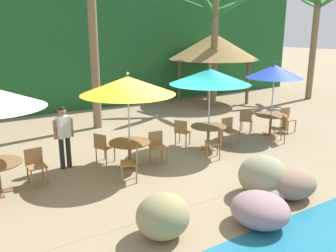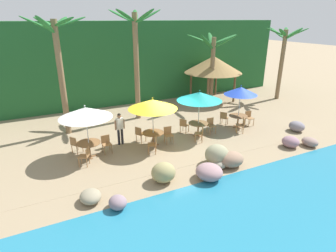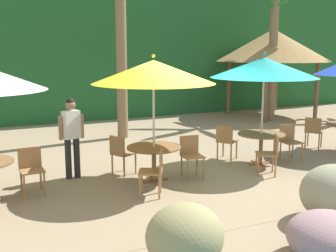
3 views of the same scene
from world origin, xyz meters
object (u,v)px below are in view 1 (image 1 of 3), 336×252
at_px(umbrella_teal, 210,76).
at_px(palm_tree_third, 215,33).
at_px(umbrella_blue, 275,71).
at_px(chair_teal_seaward, 229,129).
at_px(chair_teal_left, 216,141).
at_px(chair_blue_seaward, 287,118).
at_px(dining_table_teal, 208,130).
at_px(chair_teal_inland, 182,131).
at_px(chair_white_seaward, 35,163).
at_px(chair_yellow_inland, 103,146).
at_px(umbrella_yellow, 128,85).
at_px(palapa_hut, 214,47).
at_px(palm_tree_fourth, 316,25).
at_px(palm_tree_second, 92,8).
at_px(chair_yellow_seaward, 157,145).
at_px(waiter_in_white, 64,133).
at_px(dining_table_blue, 271,118).
at_px(chair_blue_inland, 246,119).
at_px(chair_yellow_left, 133,161).
at_px(chair_blue_left, 281,127).
at_px(dining_table_yellow, 130,146).

bearing_deg(umbrella_teal, palm_tree_third, 49.71).
bearing_deg(umbrella_blue, chair_teal_seaward, -179.26).
distance_m(chair_teal_left, chair_blue_seaward, 4.11).
relative_size(dining_table_teal, chair_teal_inland, 1.26).
relative_size(chair_white_seaward, umbrella_teal, 0.33).
xyz_separation_m(chair_white_seaward, chair_yellow_inland, (1.89, 0.40, 0.00)).
distance_m(umbrella_yellow, dining_table_teal, 3.25).
bearing_deg(palapa_hut, palm_tree_fourth, -21.67).
distance_m(chair_teal_inland, palm_tree_third, 7.02).
bearing_deg(chair_teal_inland, umbrella_yellow, -160.10).
distance_m(chair_yellow_inland, chair_teal_seaward, 4.16).
xyz_separation_m(chair_white_seaward, palm_tree_second, (3.21, 4.13, 3.85)).
xyz_separation_m(umbrella_teal, umbrella_blue, (2.83, 0.04, -0.02)).
distance_m(chair_yellow_seaward, umbrella_blue, 5.08).
bearing_deg(palm_tree_second, palm_tree_third, 5.86).
bearing_deg(palm_tree_second, umbrella_blue, -41.60).
xyz_separation_m(palapa_hut, waiter_in_white, (-9.12, -5.02, -1.83)).
height_order(chair_yellow_inland, palm_tree_third, palm_tree_third).
height_order(umbrella_blue, dining_table_blue, umbrella_blue).
bearing_deg(waiter_in_white, chair_blue_inland, -0.84).
distance_m(chair_yellow_inland, palm_tree_third, 9.11).
height_order(chair_yellow_left, waiter_in_white, waiter_in_white).
distance_m(chair_blue_left, palm_tree_third, 6.60).
bearing_deg(umbrella_teal, chair_teal_left, -113.74).
height_order(palm_tree_second, palm_tree_third, palm_tree_second).
relative_size(chair_yellow_seaward, chair_blue_inland, 1.00).
xyz_separation_m(chair_yellow_seaward, palm_tree_fourth, (11.88, 3.93, 3.33)).
bearing_deg(palm_tree_third, dining_table_yellow, -143.92).
bearing_deg(chair_yellow_left, chair_blue_seaward, 8.46).
height_order(umbrella_teal, chair_blue_inland, umbrella_teal).
bearing_deg(chair_teal_inland, chair_yellow_left, -147.85).
xyz_separation_m(chair_yellow_seaward, umbrella_blue, (4.77, 0.20, 1.73)).
height_order(umbrella_blue, chair_blue_inland, umbrella_blue).
distance_m(chair_teal_seaward, palm_tree_second, 6.40).
relative_size(chair_yellow_left, umbrella_teal, 0.33).
xyz_separation_m(chair_teal_seaward, waiter_in_white, (-5.11, 0.75, 0.47)).
height_order(umbrella_teal, dining_table_teal, umbrella_teal).
height_order(chair_white_seaward, palm_tree_third, palm_tree_third).
bearing_deg(palm_tree_second, chair_teal_left, -72.40).
bearing_deg(chair_teal_left, chair_teal_inland, 98.51).
distance_m(chair_white_seaward, palm_tree_second, 6.50).
bearing_deg(chair_yellow_seaward, palm_tree_second, 90.04).
bearing_deg(chair_yellow_left, umbrella_yellow, 68.48).
relative_size(umbrella_teal, umbrella_blue, 1.01).
xyz_separation_m(umbrella_yellow, umbrella_blue, (5.63, 0.20, 0.00)).
xyz_separation_m(chair_blue_seaward, palm_tree_second, (-5.63, 4.23, 3.85)).
height_order(umbrella_teal, chair_teal_inland, umbrella_teal).
distance_m(umbrella_yellow, dining_table_blue, 5.86).
height_order(umbrella_yellow, chair_yellow_seaward, umbrella_yellow).
xyz_separation_m(umbrella_yellow, chair_blue_left, (5.26, -0.57, -1.73)).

